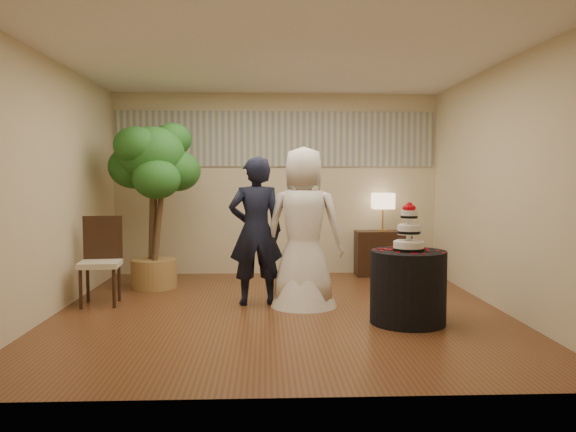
{
  "coord_description": "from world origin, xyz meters",
  "views": [
    {
      "loc": [
        -0.17,
        -6.25,
        1.52
      ],
      "look_at": [
        0.1,
        0.4,
        1.05
      ],
      "focal_mm": 35.0,
      "sensor_mm": 36.0,
      "label": 1
    }
  ],
  "objects_px": {
    "cake_table": "(408,287)",
    "ficus_tree": "(153,203)",
    "wedding_cake": "(409,226)",
    "table_lamp": "(383,212)",
    "side_chair": "(100,261)",
    "console": "(382,253)",
    "groom": "(256,231)",
    "bride": "(304,227)"
  },
  "relations": [
    {
      "from": "cake_table",
      "to": "wedding_cake",
      "type": "distance_m",
      "value": 0.63
    },
    {
      "from": "wedding_cake",
      "to": "console",
      "type": "xyz_separation_m",
      "value": [
        0.32,
        2.8,
        -0.66
      ]
    },
    {
      "from": "ficus_tree",
      "to": "side_chair",
      "type": "distance_m",
      "value": 1.26
    },
    {
      "from": "side_chair",
      "to": "table_lamp",
      "type": "bearing_deg",
      "value": 20.83
    },
    {
      "from": "cake_table",
      "to": "side_chair",
      "type": "relative_size",
      "value": 0.74
    },
    {
      "from": "bride",
      "to": "side_chair",
      "type": "relative_size",
      "value": 1.78
    },
    {
      "from": "groom",
      "to": "cake_table",
      "type": "distance_m",
      "value": 1.9
    },
    {
      "from": "table_lamp",
      "to": "side_chair",
      "type": "relative_size",
      "value": 0.56
    },
    {
      "from": "cake_table",
      "to": "console",
      "type": "bearing_deg",
      "value": 83.39
    },
    {
      "from": "wedding_cake",
      "to": "ficus_tree",
      "type": "xyz_separation_m",
      "value": [
        -3.0,
        1.97,
        0.15
      ]
    },
    {
      "from": "console",
      "to": "table_lamp",
      "type": "bearing_deg",
      "value": 0.0
    },
    {
      "from": "console",
      "to": "side_chair",
      "type": "bearing_deg",
      "value": -154.81
    },
    {
      "from": "cake_table",
      "to": "side_chair",
      "type": "xyz_separation_m",
      "value": [
        -3.42,
        0.96,
        0.14
      ]
    },
    {
      "from": "bride",
      "to": "table_lamp",
      "type": "bearing_deg",
      "value": -111.17
    },
    {
      "from": "groom",
      "to": "bride",
      "type": "distance_m",
      "value": 0.57
    },
    {
      "from": "ficus_tree",
      "to": "wedding_cake",
      "type": "bearing_deg",
      "value": -33.29
    },
    {
      "from": "bride",
      "to": "wedding_cake",
      "type": "xyz_separation_m",
      "value": [
        1.02,
        -0.82,
        0.08
      ]
    },
    {
      "from": "wedding_cake",
      "to": "console",
      "type": "bearing_deg",
      "value": 83.39
    },
    {
      "from": "cake_table",
      "to": "console",
      "type": "height_order",
      "value": "cake_table"
    },
    {
      "from": "groom",
      "to": "wedding_cake",
      "type": "bearing_deg",
      "value": 142.1
    },
    {
      "from": "wedding_cake",
      "to": "table_lamp",
      "type": "height_order",
      "value": "table_lamp"
    },
    {
      "from": "wedding_cake",
      "to": "table_lamp",
      "type": "distance_m",
      "value": 2.82
    },
    {
      "from": "wedding_cake",
      "to": "ficus_tree",
      "type": "height_order",
      "value": "ficus_tree"
    },
    {
      "from": "cake_table",
      "to": "ficus_tree",
      "type": "bearing_deg",
      "value": 146.71
    },
    {
      "from": "bride",
      "to": "wedding_cake",
      "type": "height_order",
      "value": "bride"
    },
    {
      "from": "bride",
      "to": "console",
      "type": "distance_m",
      "value": 2.47
    },
    {
      "from": "ficus_tree",
      "to": "bride",
      "type": "bearing_deg",
      "value": -30.28
    },
    {
      "from": "cake_table",
      "to": "wedding_cake",
      "type": "height_order",
      "value": "wedding_cake"
    },
    {
      "from": "table_lamp",
      "to": "ficus_tree",
      "type": "xyz_separation_m",
      "value": [
        -3.32,
        -0.84,
        0.18
      ]
    },
    {
      "from": "cake_table",
      "to": "groom",
      "type": "bearing_deg",
      "value": 149.95
    },
    {
      "from": "console",
      "to": "ficus_tree",
      "type": "xyz_separation_m",
      "value": [
        -3.32,
        -0.84,
        0.81
      ]
    },
    {
      "from": "side_chair",
      "to": "cake_table",
      "type": "bearing_deg",
      "value": -21.0
    },
    {
      "from": "wedding_cake",
      "to": "table_lamp",
      "type": "bearing_deg",
      "value": 83.39
    },
    {
      "from": "wedding_cake",
      "to": "side_chair",
      "type": "xyz_separation_m",
      "value": [
        -3.42,
        0.96,
        -0.48
      ]
    },
    {
      "from": "console",
      "to": "ficus_tree",
      "type": "distance_m",
      "value": 3.52
    },
    {
      "from": "cake_table",
      "to": "wedding_cake",
      "type": "bearing_deg",
      "value": 0.0
    },
    {
      "from": "table_lamp",
      "to": "ficus_tree",
      "type": "distance_m",
      "value": 3.43
    },
    {
      "from": "ficus_tree",
      "to": "cake_table",
      "type": "bearing_deg",
      "value": -33.29
    },
    {
      "from": "cake_table",
      "to": "ficus_tree",
      "type": "xyz_separation_m",
      "value": [
        -3.0,
        1.97,
        0.78
      ]
    },
    {
      "from": "console",
      "to": "groom",
      "type": "bearing_deg",
      "value": -136.38
    },
    {
      "from": "table_lamp",
      "to": "console",
      "type": "bearing_deg",
      "value": 0.0
    },
    {
      "from": "bride",
      "to": "table_lamp",
      "type": "relative_size",
      "value": 3.21
    }
  ]
}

